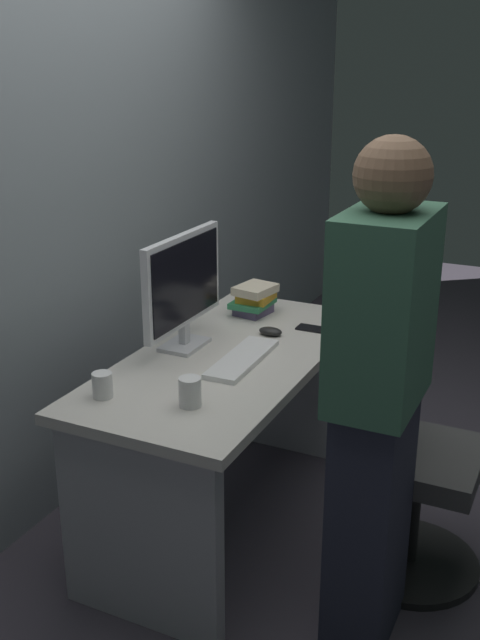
# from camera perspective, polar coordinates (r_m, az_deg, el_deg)

# --- Properties ---
(ground_plane) EXTENTS (9.00, 9.00, 0.00)m
(ground_plane) POSITION_cam_1_polar(r_m,az_deg,el_deg) (3.26, -0.82, -14.81)
(ground_plane) COLOR #3D3842
(wall_back) EXTENTS (6.40, 0.10, 3.00)m
(wall_back) POSITION_cam_1_polar(r_m,az_deg,el_deg) (3.11, -13.78, 12.79)
(wall_back) COLOR gray
(wall_back) RESTS_ON ground
(desk) EXTENTS (1.45, 0.68, 0.74)m
(desk) POSITION_cam_1_polar(r_m,az_deg,el_deg) (3.00, -0.87, -6.69)
(desk) COLOR beige
(desk) RESTS_ON ground
(office_chair) EXTENTS (0.52, 0.52, 0.94)m
(office_chair) POSITION_cam_1_polar(r_m,az_deg,el_deg) (2.85, 12.25, -10.59)
(office_chair) COLOR black
(office_chair) RESTS_ON ground
(person_at_desk) EXTENTS (0.40, 0.24, 1.64)m
(person_at_desk) POSITION_cam_1_polar(r_m,az_deg,el_deg) (2.32, 10.41, -6.26)
(person_at_desk) COLOR #262838
(person_at_desk) RESTS_ON ground
(monitor) EXTENTS (0.54, 0.14, 0.46)m
(monitor) POSITION_cam_1_polar(r_m,az_deg,el_deg) (2.90, -4.30, 2.70)
(monitor) COLOR silver
(monitor) RESTS_ON desk
(keyboard) EXTENTS (0.43, 0.14, 0.02)m
(keyboard) POSITION_cam_1_polar(r_m,az_deg,el_deg) (2.83, 0.18, -2.98)
(keyboard) COLOR white
(keyboard) RESTS_ON desk
(mouse) EXTENTS (0.06, 0.10, 0.03)m
(mouse) POSITION_cam_1_polar(r_m,az_deg,el_deg) (3.09, 2.34, -0.87)
(mouse) COLOR black
(mouse) RESTS_ON desk
(cup_near_keyboard) EXTENTS (0.08, 0.08, 0.10)m
(cup_near_keyboard) POSITION_cam_1_polar(r_m,az_deg,el_deg) (2.48, -3.83, -5.49)
(cup_near_keyboard) COLOR silver
(cup_near_keyboard) RESTS_ON desk
(cup_by_monitor) EXTENTS (0.07, 0.07, 0.09)m
(cup_by_monitor) POSITION_cam_1_polar(r_m,az_deg,el_deg) (2.58, -10.44, -4.90)
(cup_by_monitor) COLOR silver
(cup_by_monitor) RESTS_ON desk
(book_stack) EXTENTS (0.21, 0.18, 0.14)m
(book_stack) POSITION_cam_1_polar(r_m,az_deg,el_deg) (3.33, 1.11, 1.61)
(book_stack) COLOR #594C72
(book_stack) RESTS_ON desk
(cell_phone) EXTENTS (0.07, 0.14, 0.01)m
(cell_phone) POSITION_cam_1_polar(r_m,az_deg,el_deg) (3.17, 5.65, -0.67)
(cell_phone) COLOR black
(cell_phone) RESTS_ON desk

